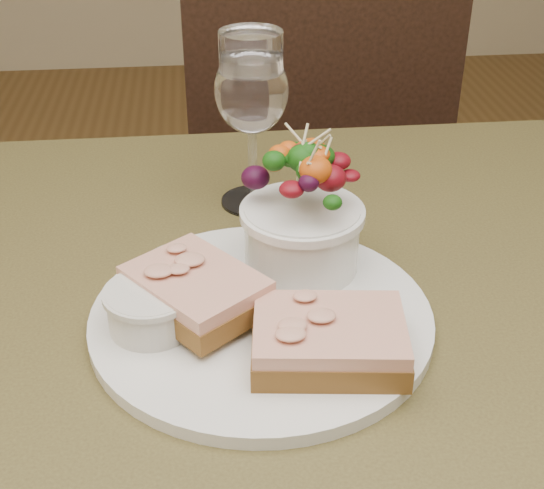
{
  "coord_description": "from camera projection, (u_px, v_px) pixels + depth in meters",
  "views": [
    {
      "loc": [
        -0.07,
        -0.53,
        1.15
      ],
      "look_at": [
        -0.01,
        0.01,
        0.81
      ],
      "focal_mm": 50.0,
      "sensor_mm": 36.0,
      "label": 1
    }
  ],
  "objects": [
    {
      "name": "ramekin",
      "position": [
        151.0,
        307.0,
        0.61
      ],
      "size": [
        0.07,
        0.07,
        0.04
      ],
      "color": "silver",
      "rests_on": "dinner_plate"
    },
    {
      "name": "chair_far",
      "position": [
        300.0,
        275.0,
        1.53
      ],
      "size": [
        0.43,
        0.43,
        0.9
      ],
      "rotation": [
        0.0,
        0.0,
        3.17
      ],
      "color": "black",
      "rests_on": "ground"
    },
    {
      "name": "dinner_plate",
      "position": [
        261.0,
        317.0,
        0.64
      ],
      "size": [
        0.29,
        0.29,
        0.01
      ],
      "primitive_type": "cylinder",
      "color": "white",
      "rests_on": "cafe_table"
    },
    {
      "name": "wine_glass",
      "position": [
        252.0,
        96.0,
        0.77
      ],
      "size": [
        0.08,
        0.08,
        0.18
      ],
      "color": "white",
      "rests_on": "cafe_table"
    },
    {
      "name": "salad_bowl",
      "position": [
        302.0,
        210.0,
        0.67
      ],
      "size": [
        0.1,
        0.1,
        0.13
      ],
      "color": "white",
      "rests_on": "dinner_plate"
    },
    {
      "name": "cafe_table",
      "position": [
        288.0,
        397.0,
        0.72
      ],
      "size": [
        0.8,
        0.8,
        0.75
      ],
      "color": "#3F361B",
      "rests_on": "ground"
    },
    {
      "name": "garnish",
      "position": [
        189.0,
        258.0,
        0.7
      ],
      "size": [
        0.05,
        0.04,
        0.02
      ],
      "color": "#0D3A0A",
      "rests_on": "dinner_plate"
    },
    {
      "name": "sandwich_back",
      "position": [
        196.0,
        290.0,
        0.63
      ],
      "size": [
        0.13,
        0.14,
        0.03
      ],
      "rotation": [
        0.0,
        0.0,
        -0.9
      ],
      "color": "#523515",
      "rests_on": "dinner_plate"
    },
    {
      "name": "sandwich_front",
      "position": [
        329.0,
        339.0,
        0.58
      ],
      "size": [
        0.13,
        0.1,
        0.03
      ],
      "rotation": [
        0.0,
        0.0,
        -0.12
      ],
      "color": "#523515",
      "rests_on": "dinner_plate"
    }
  ]
}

